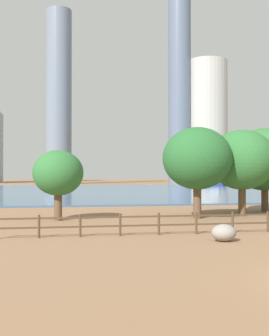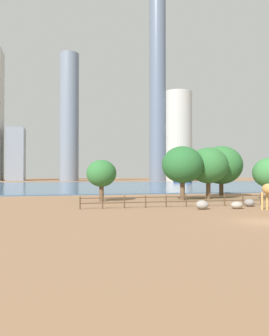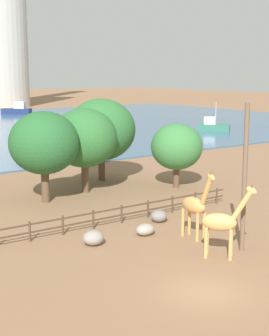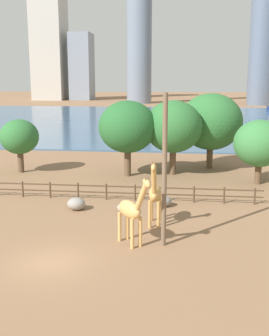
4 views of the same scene
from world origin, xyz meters
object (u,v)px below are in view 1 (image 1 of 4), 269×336
Objects in this scene: tree_left_large at (197,159)px; boat_tug at (213,182)px; boulder_small at (224,233)px; tree_right_tall at (58,173)px; tree_center_broad at (242,160)px; tree_left_small at (265,160)px.

tree_left_large reaches higher than boat_tug.
boulder_small is 0.24× the size of tree_right_tall.
tree_left_small is (3.87, 3.47, 0.18)m from tree_center_broad.
tree_center_broad is at bearing 3.16° from tree_right_tall.
tree_right_tall is 19.93m from tree_left_small.
tree_left_small reaches higher than tree_left_large.
tree_center_broad is at bearing 114.26° from boat_tug.
boulder_small is 0.18× the size of tree_left_large.
tree_left_large reaches higher than tree_right_tall.
boulder_small is 101.32m from boat_tug.
tree_left_small is 82.78m from boat_tug.
tree_center_broad is 1.36× the size of tree_right_tall.
tree_left_large is at bearing -150.61° from tree_left_small.
boulder_small is at bearing 112.98° from boat_tug.
tree_left_small is at bearing 56.62° from boulder_small.
boat_tug is (35.01, 95.07, 0.81)m from boulder_small.
boulder_small is 19.77m from tree_left_small.
boat_tug is (24.43, 79.00, -3.72)m from tree_left_small.
tree_center_broad is 15.61m from tree_right_tall.
tree_right_tall is (-8.83, 11.74, 3.19)m from boulder_small.
boulder_small is 0.17× the size of tree_left_small.
tree_right_tall is (-11.14, 0.33, -1.21)m from tree_left_large.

